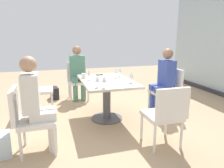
% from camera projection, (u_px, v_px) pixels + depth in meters
% --- Properties ---
extents(ground_plane, '(12.00, 12.00, 0.00)m').
position_uv_depth(ground_plane, '(107.00, 119.00, 3.86)').
color(ground_plane, tan).
extents(dining_table_main, '(1.31, 0.87, 0.73)m').
position_uv_depth(dining_table_main, '(107.00, 90.00, 3.74)').
color(dining_table_main, '#BCB29E').
rests_on(dining_table_main, ground_plane).
extents(chair_front_right, '(0.46, 0.50, 0.87)m').
position_uv_depth(chair_front_right, '(29.00, 116.00, 2.66)').
color(chair_front_right, silver).
rests_on(chair_front_right, ground_plane).
extents(chair_side_end, '(0.50, 0.46, 0.87)m').
position_uv_depth(chair_side_end, '(77.00, 78.00, 5.03)').
color(chair_side_end, silver).
rests_on(chair_side_end, ground_plane).
extents(chair_near_window, '(0.46, 0.51, 0.87)m').
position_uv_depth(chair_near_window, '(168.00, 88.00, 4.10)').
color(chair_near_window, silver).
rests_on(chair_near_window, ground_plane).
extents(chair_far_right, '(0.50, 0.46, 0.87)m').
position_uv_depth(chair_far_right, '(166.00, 113.00, 2.79)').
color(chair_far_right, silver).
rests_on(chair_far_right, ground_plane).
extents(chair_front_left, '(0.46, 0.50, 0.87)m').
position_uv_depth(chair_front_left, '(35.00, 87.00, 4.14)').
color(chair_front_left, silver).
rests_on(chair_front_left, ground_plane).
extents(person_front_right, '(0.34, 0.39, 1.26)m').
position_uv_depth(person_front_right, '(36.00, 100.00, 2.65)').
color(person_front_right, silver).
rests_on(person_front_right, ground_plane).
extents(person_side_end, '(0.39, 0.34, 1.26)m').
position_uv_depth(person_side_end, '(78.00, 70.00, 4.88)').
color(person_side_end, '#4C7F6B').
rests_on(person_side_end, ground_plane).
extents(person_near_window, '(0.34, 0.39, 1.26)m').
position_uv_depth(person_near_window, '(164.00, 78.00, 4.02)').
color(person_near_window, '#384C9E').
rests_on(person_near_window, ground_plane).
extents(wine_glass_0, '(0.07, 0.07, 0.18)m').
position_uv_depth(wine_glass_0, '(97.00, 79.00, 3.14)').
color(wine_glass_0, silver).
rests_on(wine_glass_0, dining_table_main).
extents(wine_glass_1, '(0.07, 0.07, 0.18)m').
position_uv_depth(wine_glass_1, '(131.00, 75.00, 3.45)').
color(wine_glass_1, silver).
rests_on(wine_glass_1, dining_table_main).
extents(wine_glass_2, '(0.07, 0.07, 0.18)m').
position_uv_depth(wine_glass_2, '(89.00, 73.00, 3.65)').
color(wine_glass_2, silver).
rests_on(wine_glass_2, dining_table_main).
extents(wine_glass_3, '(0.07, 0.07, 0.18)m').
position_uv_depth(wine_glass_3, '(120.00, 70.00, 3.99)').
color(wine_glass_3, silver).
rests_on(wine_glass_3, dining_table_main).
extents(wine_glass_4, '(0.07, 0.07, 0.18)m').
position_uv_depth(wine_glass_4, '(104.00, 79.00, 3.11)').
color(wine_glass_4, silver).
rests_on(wine_glass_4, dining_table_main).
extents(wine_glass_5, '(0.07, 0.07, 0.18)m').
position_uv_depth(wine_glass_5, '(116.00, 71.00, 3.88)').
color(wine_glass_5, silver).
rests_on(wine_glass_5, dining_table_main).
extents(coffee_cup, '(0.08, 0.08, 0.09)m').
position_uv_depth(coffee_cup, '(84.00, 76.00, 3.84)').
color(coffee_cup, white).
rests_on(coffee_cup, dining_table_main).
extents(cell_phone_on_table, '(0.08, 0.15, 0.01)m').
position_uv_depth(cell_phone_on_table, '(99.00, 75.00, 4.16)').
color(cell_phone_on_table, black).
rests_on(cell_phone_on_table, dining_table_main).
extents(handbag_0, '(0.32, 0.21, 0.28)m').
position_uv_depth(handbag_0, '(4.00, 144.00, 2.68)').
color(handbag_0, silver).
rests_on(handbag_0, ground_plane).
extents(handbag_1, '(0.32, 0.20, 0.28)m').
position_uv_depth(handbag_1, '(55.00, 93.00, 5.06)').
color(handbag_1, '#232328').
rests_on(handbag_1, ground_plane).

